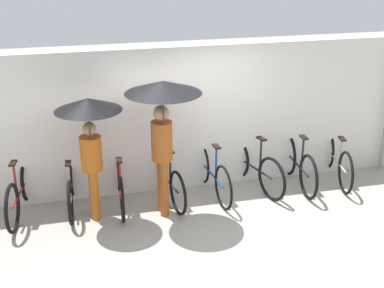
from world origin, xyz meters
name	(u,v)px	position (x,y,z in m)	size (l,w,h in m)	color
ground_plane	(210,234)	(0.00, 0.00, 0.00)	(30.00, 30.00, 0.00)	#9E998E
back_wall	(184,119)	(0.00, 1.67, 1.22)	(13.34, 0.12, 2.44)	silver
parked_bicycle_0	(20,191)	(-2.67, 1.32, 0.39)	(0.48, 1.76, 1.08)	black
parked_bicycle_1	(71,187)	(-1.91, 1.33, 0.36)	(0.44, 1.65, 1.08)	black
parked_bicycle_2	(120,183)	(-1.14, 1.28, 0.37)	(0.44, 1.78, 1.02)	black
parked_bicycle_3	(167,178)	(-0.38, 1.27, 0.37)	(0.44, 1.76, 1.00)	black
parked_bicycle_4	(212,173)	(0.38, 1.26, 0.39)	(0.44, 1.76, 1.11)	black
parked_bicycle_5	(254,166)	(1.14, 1.34, 0.39)	(0.58, 1.74, 1.08)	black
parked_bicycle_6	(298,164)	(1.91, 1.24, 0.39)	(0.44, 1.75, 1.02)	black
parked_bicycle_7	(336,159)	(2.67, 1.30, 0.38)	(0.53, 1.78, 1.08)	black
pedestrian_leading	(89,126)	(-1.57, 0.87, 1.52)	(0.96, 0.96, 1.94)	#B25619
pedestrian_center	(163,109)	(-0.53, 0.72, 1.74)	(1.11, 1.11, 2.16)	#9E4C1E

